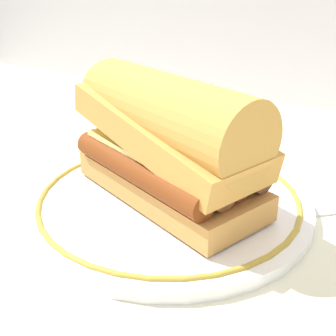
% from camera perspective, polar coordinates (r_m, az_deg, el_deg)
% --- Properties ---
extents(ground_plane, '(1.50, 1.50, 0.00)m').
position_cam_1_polar(ground_plane, '(0.47, 0.73, -4.50)').
color(ground_plane, '#E8E7C8').
extents(plate, '(0.30, 0.30, 0.01)m').
position_cam_1_polar(plate, '(0.46, 0.00, -4.18)').
color(plate, white).
rests_on(plate, ground_plane).
extents(sausage_sandwich, '(0.23, 0.16, 0.13)m').
position_cam_1_polar(sausage_sandwich, '(0.43, 0.00, 3.85)').
color(sausage_sandwich, '#C68B46').
rests_on(sausage_sandwich, plate).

